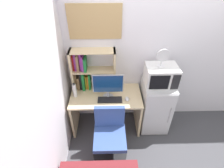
{
  "coord_description": "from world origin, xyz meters",
  "views": [
    {
      "loc": [
        -0.93,
        -2.46,
        2.58
      ],
      "look_at": [
        -0.87,
        -0.34,
        0.99
      ],
      "focal_mm": 27.76,
      "sensor_mm": 36.0,
      "label": 1
    }
  ],
  "objects_px": {
    "monitor": "(108,85)",
    "water_bottle": "(75,90)",
    "desk_fan": "(163,57)",
    "keyboard": "(110,100)",
    "computer_mouse": "(127,99)",
    "mini_fridge": "(155,106)",
    "wall_corkboard": "(95,22)",
    "microwave": "(161,76)",
    "desk_chair": "(110,138)",
    "hutch_bookshelf": "(87,70)"
  },
  "relations": [
    {
      "from": "microwave",
      "to": "desk_chair",
      "type": "distance_m",
      "value": 1.22
    },
    {
      "from": "keyboard",
      "to": "computer_mouse",
      "type": "xyz_separation_m",
      "value": [
        0.27,
        0.01,
        0.01
      ]
    },
    {
      "from": "hutch_bookshelf",
      "to": "wall_corkboard",
      "type": "bearing_deg",
      "value": 28.07
    },
    {
      "from": "keyboard",
      "to": "water_bottle",
      "type": "relative_size",
      "value": 1.49
    },
    {
      "from": "monitor",
      "to": "microwave",
      "type": "relative_size",
      "value": 1.0
    },
    {
      "from": "mini_fridge",
      "to": "microwave",
      "type": "relative_size",
      "value": 2.0
    },
    {
      "from": "keyboard",
      "to": "desk_chair",
      "type": "relative_size",
      "value": 0.45
    },
    {
      "from": "water_bottle",
      "to": "desk_fan",
      "type": "relative_size",
      "value": 0.9
    },
    {
      "from": "water_bottle",
      "to": "desk_chair",
      "type": "distance_m",
      "value": 0.91
    },
    {
      "from": "desk_fan",
      "to": "desk_chair",
      "type": "bearing_deg",
      "value": -143.5
    },
    {
      "from": "keyboard",
      "to": "water_bottle",
      "type": "xyz_separation_m",
      "value": [
        -0.56,
        0.11,
        0.11
      ]
    },
    {
      "from": "desk_fan",
      "to": "desk_chair",
      "type": "xyz_separation_m",
      "value": [
        -0.76,
        -0.56,
        -1.05
      ]
    },
    {
      "from": "monitor",
      "to": "water_bottle",
      "type": "bearing_deg",
      "value": 176.2
    },
    {
      "from": "desk_fan",
      "to": "keyboard",
      "type": "bearing_deg",
      "value": -170.1
    },
    {
      "from": "keyboard",
      "to": "microwave",
      "type": "bearing_deg",
      "value": 9.93
    },
    {
      "from": "microwave",
      "to": "wall_corkboard",
      "type": "height_order",
      "value": "wall_corkboard"
    },
    {
      "from": "hutch_bookshelf",
      "to": "monitor",
      "type": "bearing_deg",
      "value": -37.11
    },
    {
      "from": "desk_chair",
      "to": "mini_fridge",
      "type": "bearing_deg",
      "value": 35.55
    },
    {
      "from": "microwave",
      "to": "desk_fan",
      "type": "bearing_deg",
      "value": -169.28
    },
    {
      "from": "monitor",
      "to": "water_bottle",
      "type": "relative_size",
      "value": 1.85
    },
    {
      "from": "desk_fan",
      "to": "wall_corkboard",
      "type": "bearing_deg",
      "value": 162.91
    },
    {
      "from": "water_bottle",
      "to": "desk_fan",
      "type": "height_order",
      "value": "desk_fan"
    },
    {
      "from": "computer_mouse",
      "to": "desk_chair",
      "type": "height_order",
      "value": "desk_chair"
    },
    {
      "from": "hutch_bookshelf",
      "to": "microwave",
      "type": "relative_size",
      "value": 1.5
    },
    {
      "from": "microwave",
      "to": "desk_fan",
      "type": "height_order",
      "value": "desk_fan"
    },
    {
      "from": "keyboard",
      "to": "desk_fan",
      "type": "distance_m",
      "value": 1.02
    },
    {
      "from": "computer_mouse",
      "to": "desk_fan",
      "type": "bearing_deg",
      "value": 14.72
    },
    {
      "from": "computer_mouse",
      "to": "wall_corkboard",
      "type": "height_order",
      "value": "wall_corkboard"
    },
    {
      "from": "keyboard",
      "to": "mini_fridge",
      "type": "height_order",
      "value": "mini_fridge"
    },
    {
      "from": "monitor",
      "to": "microwave",
      "type": "bearing_deg",
      "value": 4.33
    },
    {
      "from": "mini_fridge",
      "to": "desk_fan",
      "type": "xyz_separation_m",
      "value": [
        -0.03,
        -0.0,
        0.95
      ]
    },
    {
      "from": "water_bottle",
      "to": "wall_corkboard",
      "type": "xyz_separation_m",
      "value": [
        0.36,
        0.31,
        0.97
      ]
    },
    {
      "from": "keyboard",
      "to": "wall_corkboard",
      "type": "distance_m",
      "value": 1.17
    },
    {
      "from": "microwave",
      "to": "computer_mouse",
      "type": "bearing_deg",
      "value": -165.52
    },
    {
      "from": "computer_mouse",
      "to": "desk_fan",
      "type": "height_order",
      "value": "desk_fan"
    },
    {
      "from": "mini_fridge",
      "to": "keyboard",
      "type": "bearing_deg",
      "value": -170.28
    },
    {
      "from": "microwave",
      "to": "wall_corkboard",
      "type": "relative_size",
      "value": 0.62
    },
    {
      "from": "microwave",
      "to": "desk_fan",
      "type": "relative_size",
      "value": 1.66
    },
    {
      "from": "computer_mouse",
      "to": "monitor",
      "type": "bearing_deg",
      "value": 166.67
    },
    {
      "from": "mini_fridge",
      "to": "desk_fan",
      "type": "bearing_deg",
      "value": -174.68
    },
    {
      "from": "hutch_bookshelf",
      "to": "desk_fan",
      "type": "distance_m",
      "value": 1.18
    },
    {
      "from": "mini_fridge",
      "to": "wall_corkboard",
      "type": "xyz_separation_m",
      "value": [
        -0.98,
        0.29,
        1.35
      ]
    },
    {
      "from": "mini_fridge",
      "to": "microwave",
      "type": "height_order",
      "value": "microwave"
    },
    {
      "from": "microwave",
      "to": "wall_corkboard",
      "type": "xyz_separation_m",
      "value": [
        -0.98,
        0.29,
        0.72
      ]
    },
    {
      "from": "microwave",
      "to": "desk_chair",
      "type": "bearing_deg",
      "value": -144.31
    },
    {
      "from": "wall_corkboard",
      "to": "mini_fridge",
      "type": "bearing_deg",
      "value": -16.42
    },
    {
      "from": "wall_corkboard",
      "to": "keyboard",
      "type": "bearing_deg",
      "value": -65.05
    },
    {
      "from": "desk_fan",
      "to": "monitor",
      "type": "bearing_deg",
      "value": -175.93
    },
    {
      "from": "monitor",
      "to": "desk_chair",
      "type": "height_order",
      "value": "monitor"
    },
    {
      "from": "desk_chair",
      "to": "computer_mouse",
      "type": "bearing_deg",
      "value": 57.19
    }
  ]
}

